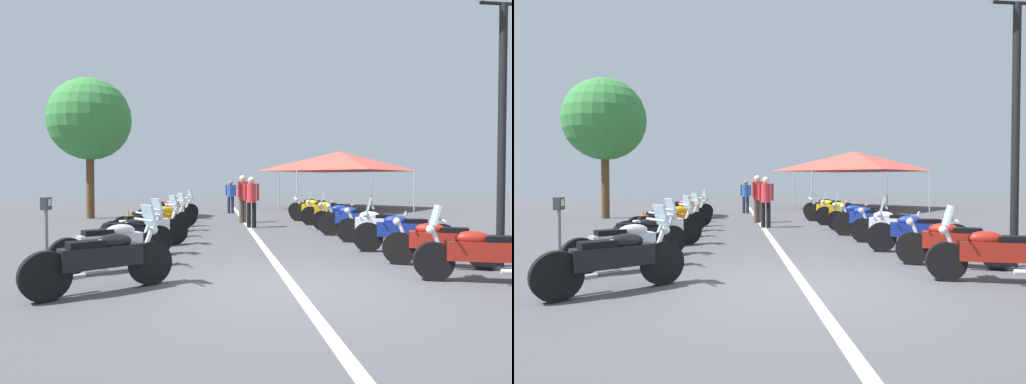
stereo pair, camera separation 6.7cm
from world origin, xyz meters
The scene contains 29 objects.
ground_plane centered at (0.00, 0.00, 0.00)m, with size 80.00×80.00×0.00m, color #4C4C51.
lane_centre_stripe centered at (6.44, 0.00, 0.00)m, with size 26.28×0.16×0.01m, color beige.
motorcycle_left_row_0 centered at (-0.08, 2.73, 0.48)m, with size 1.31×1.86×1.22m.
motorcycle_left_row_1 centered at (1.40, 2.95, 0.46)m, with size 1.26×1.81×1.00m.
motorcycle_left_row_2 centered at (2.71, 2.89, 0.46)m, with size 1.25×1.71×1.20m.
motorcycle_left_row_3 centered at (4.19, 2.78, 0.47)m, with size 1.16×1.98×1.22m.
motorcycle_left_row_4 centered at (5.72, 2.87, 0.46)m, with size 1.13×1.92×1.00m.
motorcycle_left_row_5 centered at (7.10, 2.79, 0.46)m, with size 1.25×1.90×1.19m.
motorcycle_left_row_6 centered at (8.59, 2.74, 0.46)m, with size 1.10×2.03×1.01m.
motorcycle_left_row_7 centered at (10.04, 2.97, 0.46)m, with size 1.31×1.82×1.00m.
motorcycle_left_row_8 centered at (11.53, 2.80, 0.46)m, with size 1.04×2.05×1.20m.
motorcycle_right_row_0 centered at (-0.03, -2.97, 0.46)m, with size 0.90×2.08×1.20m.
motorcycle_right_row_1 centered at (1.23, -2.94, 0.45)m, with size 1.07×1.92×0.99m.
motorcycle_right_row_2 centered at (2.79, -2.94, 0.47)m, with size 0.95×2.14×1.22m.
motorcycle_right_row_3 centered at (4.24, -2.88, 0.45)m, with size 1.02×1.87×0.99m.
motorcycle_right_row_4 centered at (5.65, -2.77, 0.47)m, with size 1.07×1.93×1.02m.
motorcycle_right_row_5 centered at (7.19, -2.93, 0.46)m, with size 0.83×2.03×1.20m.
motorcycle_right_row_6 centered at (8.72, -2.84, 0.47)m, with size 0.83×1.99×1.22m.
motorcycle_right_row_7 centered at (10.16, -2.74, 0.47)m, with size 1.08×1.99×1.02m.
motorcycle_right_row_8 centered at (11.52, -2.96, 0.48)m, with size 0.87×2.15×1.22m.
street_lamp_twin_globe centered at (1.15, -4.07, 3.48)m, with size 0.32×1.22×5.13m.
parking_meter centered at (1.54, 4.09, 0.90)m, with size 0.19×0.15×1.29m.
traffic_cone_0 centered at (2.23, -4.01, 0.29)m, with size 0.36×0.36×0.61m.
traffic_cone_1 centered at (8.88, 4.08, 0.29)m, with size 0.36×0.36×0.61m.
bystander_0 centered at (10.04, 0.09, 1.05)m, with size 0.38×0.42×1.78m.
bystander_1 centered at (8.25, -0.08, 1.00)m, with size 0.32×0.53×1.70m.
bystander_2 centered at (14.79, 0.36, 0.92)m, with size 0.32×0.53×1.58m.
roadside_tree_0 centered at (12.49, 6.29, 4.11)m, with size 3.39×3.39×5.82m.
event_tent centered at (17.77, -5.86, 2.65)m, with size 6.61×6.61×3.20m.
Camera 2 is at (-6.48, 1.11, 1.59)m, focal length 31.04 mm.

